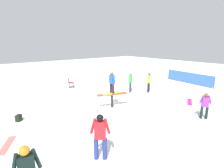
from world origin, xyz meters
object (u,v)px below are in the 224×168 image
object	(u,v)px
backpack_on_snow	(19,118)
main_rider_on_rail	(112,83)
bystander_red	(100,135)
folding_chair	(70,83)
rail_feature	(112,96)
loose_snowboard_coral	(7,145)
bystander_purple	(205,105)
bystander_green	(130,82)
bystander_yellow	(149,81)
loose_snowboard_magenta	(190,102)

from	to	relation	value
backpack_on_snow	main_rider_on_rail	bearing A→B (deg)	117.35
bystander_red	folding_chair	size ratio (longest dim) A/B	1.88
main_rider_on_rail	rail_feature	bearing A→B (deg)	0.00
main_rider_on_rail	backpack_on_snow	world-z (taller)	main_rider_on_rail
loose_snowboard_coral	backpack_on_snow	size ratio (longest dim) A/B	4.00
bystander_purple	folding_chair	xyz separation A→B (m)	(-2.61, 10.44, -0.38)
bystander_green	backpack_on_snow	xyz separation A→B (m)	(-8.31, -0.32, -0.70)
bystander_red	bystander_yellow	bearing A→B (deg)	-111.22
main_rider_on_rail	bystander_green	distance (m)	3.84
bystander_yellow	backpack_on_snow	bearing A→B (deg)	-33.06
bystander_green	bystander_purple	xyz separation A→B (m)	(-0.58, -6.12, -0.08)
bystander_green	bystander_yellow	xyz separation A→B (m)	(1.15, -0.93, 0.02)
rail_feature	main_rider_on_rail	bearing A→B (deg)	0.00
rail_feature	folding_chair	distance (m)	6.10
bystander_green	bystander_red	bearing A→B (deg)	-1.18
folding_chair	loose_snowboard_coral	bearing A→B (deg)	155.17
rail_feature	loose_snowboard_coral	distance (m)	5.91
bystander_red	backpack_on_snow	bearing A→B (deg)	-33.57
loose_snowboard_coral	folding_chair	size ratio (longest dim) A/B	1.55
backpack_on_snow	bystander_purple	bearing A→B (deg)	96.74
main_rider_on_rail	bystander_red	size ratio (longest dim) A/B	0.82
folding_chair	bystander_green	bearing A→B (deg)	-126.77
folding_chair	bystander_red	bearing A→B (deg)	176.58
bystander_red	loose_snowboard_coral	bearing A→B (deg)	-11.55
loose_snowboard_coral	loose_snowboard_magenta	distance (m)	10.73
bystander_yellow	bystander_green	bearing A→B (deg)	-68.32
loose_snowboard_magenta	loose_snowboard_coral	bearing A→B (deg)	-38.74
rail_feature	bystander_green	world-z (taller)	bystander_green
rail_feature	loose_snowboard_coral	size ratio (longest dim) A/B	1.37
bystander_yellow	loose_snowboard_magenta	xyz separation A→B (m)	(0.25, -3.38, -0.87)
bystander_red	backpack_on_snow	distance (m)	5.37
main_rider_on_rail	loose_snowboard_coral	distance (m)	6.07
backpack_on_snow	loose_snowboard_magenta	bearing A→B (deg)	111.29
rail_feature	bystander_yellow	distance (m)	4.57
bystander_yellow	loose_snowboard_coral	world-z (taller)	bystander_yellow
rail_feature	loose_snowboard_coral	bearing A→B (deg)	-153.62
rail_feature	backpack_on_snow	bearing A→B (deg)	-176.36
bystander_red	bystander_green	world-z (taller)	bystander_red
bystander_red	loose_snowboard_coral	xyz separation A→B (m)	(-2.42, 2.97, -0.92)
bystander_red	folding_chair	world-z (taller)	bystander_red
loose_snowboard_magenta	rail_feature	bearing A→B (deg)	-56.84
bystander_red	backpack_on_snow	xyz separation A→B (m)	(-1.56, 5.08, -0.76)
bystander_yellow	loose_snowboard_magenta	distance (m)	3.50
bystander_purple	main_rider_on_rail	bearing A→B (deg)	174.86
main_rider_on_rail	bystander_purple	world-z (taller)	main_rider_on_rail
bystander_red	folding_chair	bearing A→B (deg)	-70.77
bystander_purple	folding_chair	distance (m)	10.77
main_rider_on_rail	loose_snowboard_magenta	xyz separation A→B (m)	(4.74, -2.54, -1.56)
loose_snowboard_magenta	bystander_purple	bearing A→B (deg)	13.68
bystander_red	main_rider_on_rail	bearing A→B (deg)	-93.99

